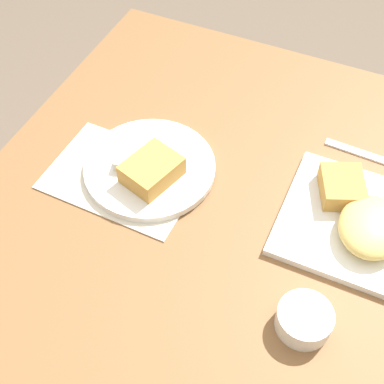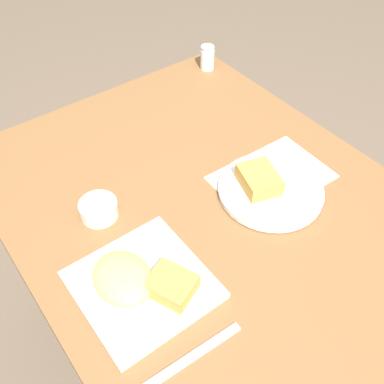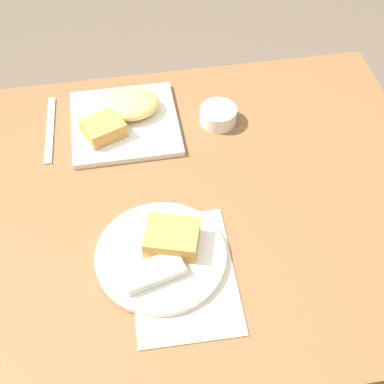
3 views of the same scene
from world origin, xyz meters
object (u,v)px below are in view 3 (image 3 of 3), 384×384
at_px(plate_square_near, 124,116).
at_px(sauce_ramekin, 218,115).
at_px(plate_oval_far, 163,253).
at_px(butter_knife, 50,129).

xyz_separation_m(plate_square_near, sauce_ramekin, (-0.21, 0.03, -0.00)).
xyz_separation_m(plate_oval_far, sauce_ramekin, (-0.18, -0.35, 0.00)).
xyz_separation_m(plate_square_near, butter_knife, (0.17, -0.01, -0.02)).
distance_m(plate_square_near, plate_oval_far, 0.38).
height_order(plate_oval_far, butter_knife, plate_oval_far).
xyz_separation_m(sauce_ramekin, butter_knife, (0.38, -0.04, -0.02)).
bearing_deg(sauce_ramekin, plate_oval_far, 63.35).
bearing_deg(sauce_ramekin, butter_knife, -5.51).
height_order(plate_oval_far, sauce_ramekin, plate_oval_far).
distance_m(plate_oval_far, butter_knife, 0.44).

